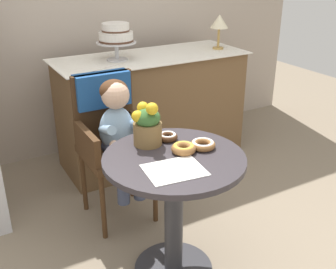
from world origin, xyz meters
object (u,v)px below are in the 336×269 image
wicker_chair (109,124)px  table_lamp (219,23)px  tiered_cake_stand (116,36)px  seated_child (119,126)px  flower_vase (147,125)px  cafe_table (174,193)px  donut_side (168,136)px  donut_mid (203,144)px  donut_front (184,148)px

wicker_chair → table_lamp: (1.21, 0.51, 0.48)m
tiered_cake_stand → table_lamp: (0.90, -0.05, 0.03)m
tiered_cake_stand → seated_child: bearing=-113.2°
flower_vase → tiered_cake_stand: tiered_cake_stand is taller
cafe_table → donut_side: size_ratio=6.66×
seated_child → donut_mid: (0.23, -0.57, 0.06)m
wicker_chair → seated_child: seated_child is taller
tiered_cake_stand → wicker_chair: bearing=-118.7°
tiered_cake_stand → flower_vase: bearing=-105.5°
donut_front → donut_mid: bearing=-2.7°
donut_mid → donut_front: bearing=177.3°
donut_side → seated_child: bearing=106.7°
seated_child → tiered_cake_stand: tiered_cake_stand is taller
donut_mid → tiered_cake_stand: 1.34m
cafe_table → donut_mid: donut_mid is taller
tiered_cake_stand → donut_side: bearing=-99.6°
flower_vase → tiered_cake_stand: 1.18m
seated_child → donut_mid: bearing=-68.5°
donut_side → donut_front: bearing=-92.0°
donut_front → donut_mid: 0.11m
cafe_table → seated_child: size_ratio=0.99×
cafe_table → donut_front: donut_front is taller
donut_side → wicker_chair: bearing=102.1°
cafe_table → donut_side: donut_side is taller
donut_front → tiered_cake_stand: size_ratio=0.42×
cafe_table → flower_vase: bearing=104.7°
donut_mid → tiered_cake_stand: (0.08, 1.29, 0.34)m
cafe_table → donut_side: bearing=69.7°
donut_front → tiered_cake_stand: tiered_cake_stand is taller
wicker_chair → donut_front: 0.74m
donut_front → flower_vase: bearing=122.8°
cafe_table → table_lamp: (1.16, 1.25, 0.61)m
cafe_table → donut_front: size_ratio=5.70×
donut_front → tiered_cake_stand: bearing=81.4°
wicker_chair → table_lamp: table_lamp is taller
wicker_chair → flower_vase: (-0.00, -0.55, 0.19)m
cafe_table → wicker_chair: size_ratio=0.75×
table_lamp → wicker_chair: bearing=-157.3°
table_lamp → seated_child: bearing=-151.3°
donut_side → donut_mid: bearing=-58.8°
wicker_chair → seated_child: size_ratio=1.31×
seated_child → donut_front: seated_child is taller
donut_front → table_lamp: (1.10, 1.23, 0.37)m
wicker_chair → flower_vase: 0.58m
donut_side → tiered_cake_stand: size_ratio=0.36×
cafe_table → wicker_chair: bearing=93.8°
flower_vase → seated_child: bearing=89.8°
cafe_table → donut_front: 0.24m
flower_vase → wicker_chair: bearing=89.9°
cafe_table → tiered_cake_stand: size_ratio=2.40×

